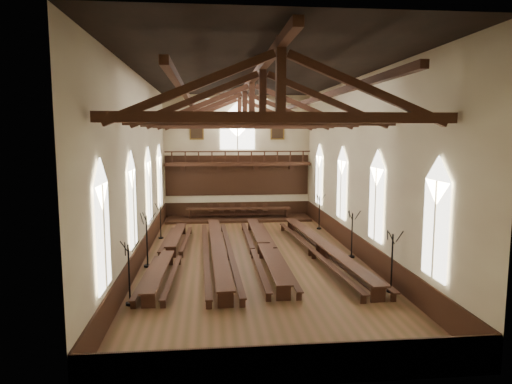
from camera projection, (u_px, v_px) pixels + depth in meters
ground at (252, 258)px, 25.35m from camera, size 26.00×26.00×0.00m
room_walls at (252, 141)px, 24.52m from camera, size 26.00×26.00×26.00m
wainscot_band at (252, 248)px, 25.27m from camera, size 12.00×26.00×1.20m
side_windows at (252, 192)px, 24.87m from camera, size 11.85×19.80×4.50m
end_window at (237, 129)px, 37.15m from camera, size 2.80×0.12×3.80m
minstrels_gallery at (238, 170)px, 37.34m from camera, size 11.80×1.24×3.70m
portraits at (237, 131)px, 37.17m from camera, size 7.75×0.09×1.45m
roof_trusses at (252, 108)px, 24.30m from camera, size 11.70×25.70×2.80m
refectory_row_a at (169, 252)px, 24.65m from camera, size 1.67×14.05×0.71m
refectory_row_b at (218, 249)px, 25.03m from camera, size 1.81×14.93×0.80m
refectory_row_c at (264, 246)px, 25.70m from camera, size 1.56×14.60×0.77m
refectory_row_d at (323, 247)px, 25.54m from camera, size 2.15×14.90×0.79m
dais at (239, 219)px, 36.58m from camera, size 11.40×2.76×0.18m
high_table at (239, 209)px, 36.49m from camera, size 8.37×1.27×0.78m
high_chairs at (238, 209)px, 37.30m from camera, size 4.92×0.42×0.96m
candelabrum_left_near at (130, 286)px, 18.34m from camera, size 0.79×0.78×2.64m
candelabrum_left_mid at (147, 251)px, 23.57m from camera, size 0.80×0.88×2.87m
candelabrum_left_far at (161, 228)px, 29.99m from camera, size 0.72×0.68×2.38m
candelabrum_right_near at (391, 274)px, 19.84m from camera, size 0.75×0.84×2.74m
candelabrum_right_mid at (352, 243)px, 25.40m from camera, size 0.77×0.80×2.66m
candelabrum_right_far at (319, 219)px, 32.94m from camera, size 0.69×0.78×2.54m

